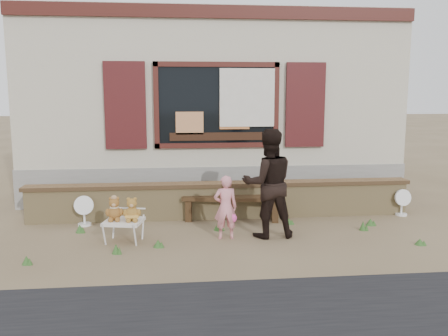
{
  "coord_description": "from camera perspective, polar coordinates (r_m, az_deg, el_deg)",
  "views": [
    {
      "loc": [
        -0.85,
        -7.53,
        2.32
      ],
      "look_at": [
        0.0,
        0.6,
        1.0
      ],
      "focal_mm": 38.0,
      "sensor_mm": 36.0,
      "label": 1
    }
  ],
  "objects": [
    {
      "name": "fan_right",
      "position": [
        9.57,
        20.6,
        -3.87
      ],
      "size": [
        0.32,
        0.22,
        0.51
      ],
      "rotation": [
        0.0,
        0.0,
        0.06
      ],
      "color": "white",
      "rests_on": "ground"
    },
    {
      "name": "fan_left",
      "position": [
        8.64,
        -16.49,
        -4.92
      ],
      "size": [
        0.35,
        0.23,
        0.54
      ],
      "rotation": [
        0.0,
        0.0,
        0.18
      ],
      "color": "white",
      "rests_on": "ground"
    },
    {
      "name": "child",
      "position": [
        7.51,
        0.18,
        -4.75
      ],
      "size": [
        0.37,
        0.25,
        1.02
      ],
      "primitive_type": "imported",
      "rotation": [
        0.0,
        0.0,
        3.14
      ],
      "color": "pink",
      "rests_on": "ground"
    },
    {
      "name": "folding_chair",
      "position": [
        7.56,
        -11.98,
        -6.4
      ],
      "size": [
        0.66,
        0.61,
        0.35
      ],
      "rotation": [
        0.0,
        0.0,
        -0.21
      ],
      "color": "silver",
      "rests_on": "ground"
    },
    {
      "name": "teddy_bear_left",
      "position": [
        7.55,
        -13.05,
        -4.73
      ],
      "size": [
        0.32,
        0.29,
        0.38
      ],
      "primitive_type": null,
      "rotation": [
        0.0,
        0.0,
        -0.21
      ],
      "color": "brown",
      "rests_on": "folding_chair"
    },
    {
      "name": "teddy_bear_right",
      "position": [
        7.46,
        -11.0,
        -4.83
      ],
      "size": [
        0.32,
        0.29,
        0.37
      ],
      "primitive_type": null,
      "rotation": [
        0.0,
        0.0,
        -0.21
      ],
      "color": "brown",
      "rests_on": "folding_chair"
    },
    {
      "name": "bench",
      "position": [
        8.6,
        0.95,
        -4.18
      ],
      "size": [
        1.82,
        0.63,
        0.46
      ],
      "rotation": [
        0.0,
        0.0,
        -0.14
      ],
      "color": "#301F10",
      "rests_on": "ground"
    },
    {
      "name": "ground",
      "position": [
        7.92,
        0.46,
        -7.85
      ],
      "size": [
        80.0,
        80.0,
        0.0
      ],
      "primitive_type": "plane",
      "color": "brown",
      "rests_on": "ground"
    },
    {
      "name": "grass_tufts",
      "position": [
        7.74,
        1.28,
        -7.78
      ],
      "size": [
        5.88,
        1.72,
        0.16
      ],
      "color": "#325C25",
      "rests_on": "ground"
    },
    {
      "name": "shopfront",
      "position": [
        12.05,
        -1.94,
        7.65
      ],
      "size": [
        8.04,
        5.13,
        4.0
      ],
      "color": "#A39A84",
      "rests_on": "ground"
    },
    {
      "name": "brick_wall",
      "position": [
        8.79,
        -0.27,
        -3.83
      ],
      "size": [
        7.1,
        0.36,
        0.67
      ],
      "color": "tan",
      "rests_on": "ground"
    },
    {
      "name": "adult",
      "position": [
        7.59,
        5.35,
        -1.85
      ],
      "size": [
        0.88,
        0.7,
        1.75
      ],
      "primitive_type": "imported",
      "rotation": [
        0.0,
        0.0,
        3.19
      ],
      "color": "black",
      "rests_on": "ground"
    }
  ]
}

